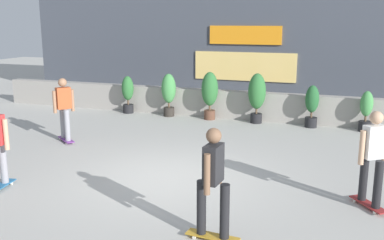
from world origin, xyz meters
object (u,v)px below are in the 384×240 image
at_px(potted_plant_0, 128,93).
at_px(potted_plant_2, 210,92).
at_px(skater_far_left, 64,107).
at_px(potted_plant_1, 169,92).
at_px(skater_mid_plaza, 373,155).
at_px(potted_plant_3, 257,94).
at_px(potted_plant_4, 312,104).
at_px(skater_by_wall_right, 213,180).
at_px(potted_plant_5, 366,110).

xyz_separation_m(potted_plant_0, potted_plant_2, (2.97, -0.00, 0.19)).
bearing_deg(skater_far_left, potted_plant_1, 71.35).
height_order(potted_plant_1, skater_far_left, skater_far_left).
bearing_deg(potted_plant_1, skater_mid_plaza, -43.01).
height_order(potted_plant_3, skater_far_left, skater_far_left).
bearing_deg(potted_plant_4, skater_by_wall_right, -95.12).
relative_size(potted_plant_2, skater_by_wall_right, 0.91).
xyz_separation_m(potted_plant_3, skater_mid_plaza, (3.15, -5.71, 0.03)).
bearing_deg(potted_plant_2, skater_far_left, -125.18).
height_order(potted_plant_0, skater_by_wall_right, skater_by_wall_right).
bearing_deg(potted_plant_5, potted_plant_1, 180.00).
bearing_deg(potted_plant_5, potted_plant_2, -180.00).
distance_m(potted_plant_1, potted_plant_3, 2.97).
bearing_deg(potted_plant_2, potted_plant_4, 0.00).
bearing_deg(skater_far_left, skater_mid_plaza, -13.64).
height_order(potted_plant_2, potted_plant_4, potted_plant_2).
xyz_separation_m(potted_plant_2, skater_mid_plaza, (4.69, -5.71, 0.04)).
relative_size(potted_plant_0, potted_plant_3, 0.82).
xyz_separation_m(skater_by_wall_right, skater_mid_plaza, (2.18, 2.02, 0.00)).
xyz_separation_m(skater_by_wall_right, skater_far_left, (-5.26, 3.82, 0.00)).
bearing_deg(potted_plant_0, skater_by_wall_right, -54.67).
height_order(potted_plant_1, potted_plant_4, potted_plant_1).
relative_size(potted_plant_4, skater_far_left, 0.75).
xyz_separation_m(potted_plant_2, skater_by_wall_right, (2.51, -7.73, 0.04)).
xyz_separation_m(potted_plant_0, skater_by_wall_right, (5.48, -7.73, 0.23)).
xyz_separation_m(potted_plant_2, potted_plant_5, (4.72, 0.00, -0.28)).
bearing_deg(skater_far_left, potted_plant_5, 27.58).
bearing_deg(potted_plant_4, potted_plant_0, 180.00).
xyz_separation_m(potted_plant_1, skater_by_wall_right, (3.95, -7.73, 0.12)).
xyz_separation_m(potted_plant_2, potted_plant_3, (1.54, 0.00, 0.01)).
height_order(potted_plant_0, skater_far_left, skater_far_left).
distance_m(potted_plant_1, potted_plant_5, 6.16).
bearing_deg(potted_plant_1, potted_plant_2, -0.00).
height_order(potted_plant_5, skater_far_left, skater_far_left).
height_order(potted_plant_3, potted_plant_4, potted_plant_3).
relative_size(potted_plant_2, skater_mid_plaza, 0.91).
bearing_deg(potted_plant_2, potted_plant_3, 0.00).
relative_size(potted_plant_4, skater_by_wall_right, 0.75).
xyz_separation_m(potted_plant_0, potted_plant_4, (6.17, 0.00, -0.01)).
distance_m(potted_plant_4, skater_mid_plaza, 5.91).
xyz_separation_m(potted_plant_3, skater_by_wall_right, (0.98, -7.73, 0.03)).
relative_size(potted_plant_5, skater_mid_plaza, 0.70).
height_order(potted_plant_0, potted_plant_5, potted_plant_0).
relative_size(potted_plant_5, skater_far_left, 0.70).
height_order(potted_plant_1, potted_plant_3, potted_plant_3).
height_order(potted_plant_2, skater_by_wall_right, skater_by_wall_right).
distance_m(potted_plant_0, potted_plant_2, 2.97).
bearing_deg(skater_by_wall_right, potted_plant_3, 97.20).
bearing_deg(potted_plant_2, potted_plant_0, 180.00).
bearing_deg(skater_by_wall_right, potted_plant_2, 108.00).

